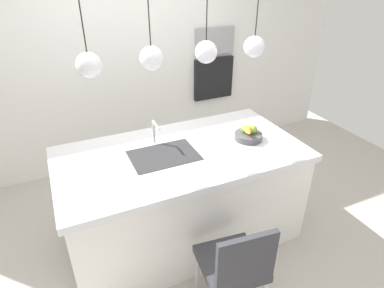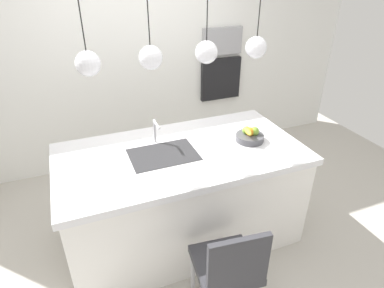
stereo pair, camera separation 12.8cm
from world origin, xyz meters
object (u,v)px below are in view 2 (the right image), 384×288
(oven, at_px, (220,79))
(fruit_bowl, at_px, (250,135))
(microwave, at_px, (222,41))
(chair_near, at_px, (229,267))

(oven, bearing_deg, fruit_bowl, -106.94)
(fruit_bowl, xyz_separation_m, microwave, (0.50, 1.63, 0.49))
(microwave, distance_m, oven, 0.50)
(fruit_bowl, relative_size, chair_near, 0.28)
(fruit_bowl, xyz_separation_m, chair_near, (-0.63, -0.87, -0.49))
(chair_near, bearing_deg, fruit_bowl, 54.04)
(oven, bearing_deg, chair_near, -114.30)
(oven, xyz_separation_m, chair_near, (-1.13, -2.50, -0.48))
(oven, relative_size, chair_near, 0.62)
(microwave, xyz_separation_m, chair_near, (-1.13, -2.50, -0.98))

